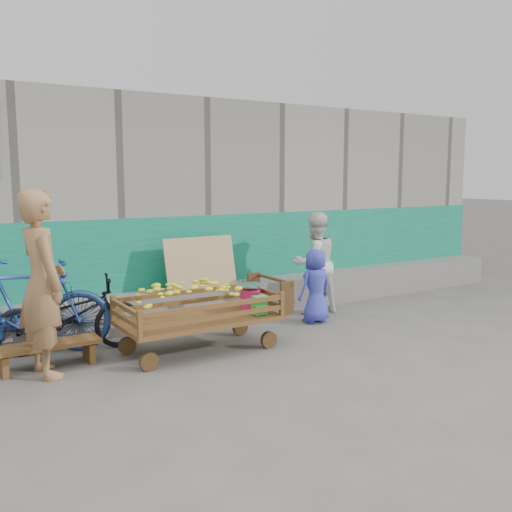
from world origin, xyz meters
TOP-DOWN VIEW (x-y plane):
  - ground at (0.00, 0.00)m, footprint 80.00×80.00m
  - building_wall at (-0.00, 4.05)m, footprint 12.00×3.50m
  - banana_cart at (-0.33, 1.10)m, footprint 1.89×0.86m
  - bench at (-1.85, 1.41)m, footprint 1.04×0.31m
  - vendor_man at (-1.90, 1.22)m, footprint 0.51×0.71m
  - woman at (1.90, 1.84)m, footprint 0.72×0.57m
  - child at (1.59, 1.42)m, footprint 0.50×0.34m
  - bicycle_dark at (-1.51, 1.85)m, footprint 1.66×0.88m
  - bicycle_blue at (-1.94, 1.95)m, footprint 1.86×0.94m

SIDE VIEW (x-z plane):
  - ground at x=0.00m, z-range 0.00..0.00m
  - bench at x=-1.85m, z-range 0.06..0.32m
  - bicycle_dark at x=-1.51m, z-range 0.00..0.83m
  - child at x=1.59m, z-range 0.00..0.99m
  - bicycle_blue at x=-1.94m, z-range 0.00..1.08m
  - banana_cart at x=-0.33m, z-range 0.14..0.95m
  - woman at x=1.90m, z-range 0.00..1.44m
  - vendor_man at x=-1.90m, z-range 0.00..1.82m
  - building_wall at x=0.00m, z-range -0.03..2.97m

